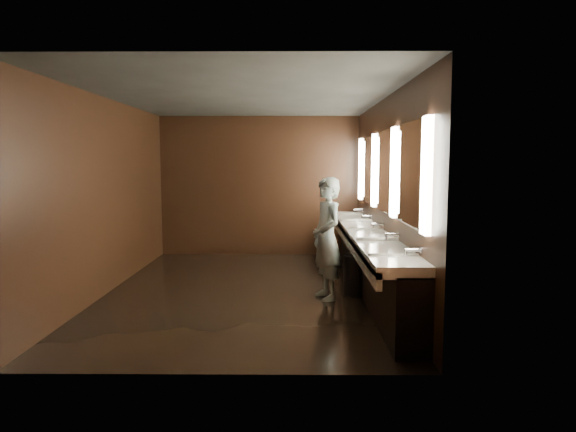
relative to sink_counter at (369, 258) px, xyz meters
name	(u,v)px	position (x,y,z in m)	size (l,w,h in m)	color
floor	(247,291)	(-1.79, 0.00, -0.50)	(6.00, 6.00, 0.00)	black
ceiling	(245,97)	(-1.79, 0.00, 2.30)	(4.00, 6.00, 0.02)	#2D2D2B
wall_back	(259,186)	(-1.79, 3.00, 0.90)	(4.00, 0.02, 2.80)	black
wall_front	(215,218)	(-1.79, -3.00, 0.90)	(4.00, 0.02, 2.80)	black
wall_left	(108,196)	(-3.79, 0.00, 0.90)	(0.02, 6.00, 2.80)	black
wall_right	(385,196)	(0.21, 0.00, 0.90)	(0.02, 6.00, 2.80)	black
sink_counter	(369,258)	(0.00, 0.00, 0.00)	(0.55, 5.40, 1.01)	black
mirror_band	(384,171)	(0.19, 0.00, 1.25)	(0.06, 5.03, 1.15)	white
person	(327,238)	(-0.65, -0.42, 0.34)	(0.61, 0.40, 1.68)	#86B9C8
trash_bin	(356,275)	(-0.22, -0.22, -0.21)	(0.37, 0.37, 0.57)	black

